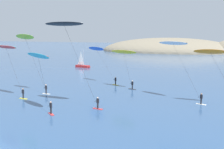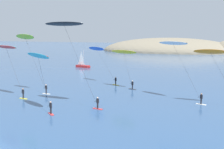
# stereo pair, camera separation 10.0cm
# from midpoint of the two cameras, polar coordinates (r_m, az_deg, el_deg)

# --- Properties ---
(headland_island) EXTENTS (120.75, 52.62, 19.44)m
(headland_island) POSITION_cam_midpoint_polar(r_m,az_deg,el_deg) (170.67, 17.53, 4.35)
(headland_island) COLOR #7A705B
(headland_island) RESTS_ON ground
(sailboat_near) EXTENTS (5.97, 2.26, 5.70)m
(sailboat_near) POSITION_cam_midpoint_polar(r_m,az_deg,el_deg) (87.93, -5.76, 1.85)
(sailboat_near) COLOR #B22323
(sailboat_near) RESTS_ON ground
(kitesurfer_blue) EXTENTS (8.79, 4.13, 7.69)m
(kitesurfer_blue) POSITION_cam_midpoint_polar(r_m,az_deg,el_deg) (60.39, -2.82, 4.69)
(kitesurfer_blue) COLOR yellow
(kitesurfer_blue) RESTS_ON ground
(kitesurfer_white) EXTENTS (8.31, 4.01, 9.28)m
(kitesurfer_white) POSITION_cam_midpoint_polar(r_m,az_deg,el_deg) (44.96, 12.79, 5.31)
(kitesurfer_white) COLOR silver
(kitesurfer_white) RESTS_ON ground
(kitesurfer_lime) EXTENTS (8.02, 2.06, 10.38)m
(kitesurfer_lime) POSITION_cam_midpoint_polar(r_m,az_deg,el_deg) (52.39, -16.88, 6.47)
(kitesurfer_lime) COLOR silver
(kitesurfer_lime) RESTS_ON ground
(kitesurfer_yellow) EXTENTS (6.00, 2.67, 7.41)m
(kitesurfer_yellow) POSITION_cam_midpoint_polar(r_m,az_deg,el_deg) (53.23, 2.59, 4.09)
(kitesurfer_yellow) COLOR #2D2D33
(kitesurfer_yellow) RESTS_ON ground
(kitesurfer_black) EXTENTS (9.15, 1.60, 12.08)m
(kitesurfer_black) POSITION_cam_midpoint_polar(r_m,az_deg,el_deg) (40.32, -9.30, 9.16)
(kitesurfer_black) COLOR red
(kitesurfer_black) RESTS_ON ground
(kitesurfer_orange) EXTENTS (7.26, 1.22, 8.26)m
(kitesurfer_orange) POSITION_cam_midpoint_polar(r_m,az_deg,el_deg) (42.61, 19.89, 3.42)
(kitesurfer_orange) COLOR silver
(kitesurfer_orange) RESTS_ON ground
(kitesurfer_red) EXTENTS (7.64, 2.48, 8.54)m
(kitesurfer_red) POSITION_cam_midpoint_polar(r_m,az_deg,el_deg) (49.52, -20.42, 4.51)
(kitesurfer_red) COLOR yellow
(kitesurfer_red) RESTS_ON ground
(kitesurfer_cyan) EXTENTS (6.41, 3.76, 7.93)m
(kitesurfer_cyan) POSITION_cam_midpoint_polar(r_m,az_deg,el_deg) (38.83, -14.61, 3.03)
(kitesurfer_cyan) COLOR red
(kitesurfer_cyan) RESTS_ON ground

